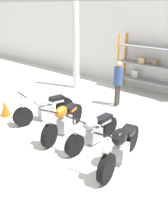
% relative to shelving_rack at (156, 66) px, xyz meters
% --- Properties ---
extents(ground_plane, '(30.00, 30.00, 0.00)m').
position_rel_shelving_rack_xyz_m(ground_plane, '(0.22, -5.03, -1.17)').
color(ground_plane, silver).
extents(back_wall, '(30.00, 0.08, 3.60)m').
position_rel_shelving_rack_xyz_m(back_wall, '(0.22, 0.36, 0.63)').
color(back_wall, white).
rests_on(back_wall, ground_plane).
extents(shelving_rack, '(3.56, 0.63, 2.33)m').
position_rel_shelving_rack_xyz_m(shelving_rack, '(0.00, 0.00, 0.00)').
color(shelving_rack, orange).
rests_on(shelving_rack, ground_plane).
extents(support_pillar, '(0.28, 0.28, 3.60)m').
position_rel_shelving_rack_xyz_m(support_pillar, '(-3.00, -1.54, 0.63)').
color(support_pillar, silver).
rests_on(support_pillar, ground_plane).
extents(motorcycle_white, '(0.76, 2.09, 1.03)m').
position_rel_shelving_rack_xyz_m(motorcycle_white, '(-1.37, -4.77, -0.70)').
color(motorcycle_white, black).
rests_on(motorcycle_white, ground_plane).
extents(motorcycle_orange, '(0.86, 2.13, 1.00)m').
position_rel_shelving_rack_xyz_m(motorcycle_orange, '(-0.24, -5.01, -0.74)').
color(motorcycle_orange, black).
rests_on(motorcycle_orange, ground_plane).
extents(motorcycle_silver, '(0.65, 1.99, 0.98)m').
position_rel_shelving_rack_xyz_m(motorcycle_silver, '(0.77, -4.89, -0.74)').
color(motorcycle_silver, black).
rests_on(motorcycle_silver, ground_plane).
extents(motorcycle_black, '(0.77, 2.15, 1.08)m').
position_rel_shelving_rack_xyz_m(motorcycle_black, '(1.82, -5.18, -0.69)').
color(motorcycle_black, black).
rests_on(motorcycle_black, ground_plane).
extents(person_browsing, '(0.37, 0.37, 1.66)m').
position_rel_shelving_rack_xyz_m(person_browsing, '(-0.37, -2.13, -0.19)').
color(person_browsing, '#38332D').
rests_on(person_browsing, ground_plane).
extents(traffic_cone, '(0.32, 0.32, 0.55)m').
position_rel_shelving_rack_xyz_m(traffic_cone, '(-2.62, -5.42, -0.89)').
color(traffic_cone, orange).
rests_on(traffic_cone, ground_plane).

